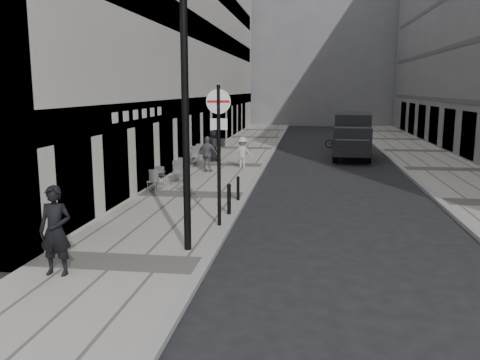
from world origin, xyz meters
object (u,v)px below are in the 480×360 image
object	(u,v)px
sign_post	(219,137)
panel_van	(353,134)
walking_man	(55,231)
lamppost	(185,94)
cyclist	(337,138)

from	to	relation	value
sign_post	panel_van	size ratio (longest dim) A/B	0.72
walking_man	sign_post	bearing A→B (deg)	57.46
walking_man	sign_post	size ratio (longest dim) A/B	0.48
walking_man	lamppost	distance (m)	4.21
lamppost	panel_van	bearing A→B (deg)	73.59
sign_post	walking_man	bearing A→B (deg)	-127.61
walking_man	panel_van	size ratio (longest dim) A/B	0.34
lamppost	panel_van	world-z (taller)	lamppost
walking_man	cyclist	xyz separation A→B (m)	(7.17, 25.62, -0.40)
walking_man	cyclist	distance (m)	26.61
panel_van	sign_post	bearing A→B (deg)	-102.89
panel_van	cyclist	size ratio (longest dim) A/B	3.21
walking_man	lamppost	size ratio (longest dim) A/B	0.28
sign_post	cyclist	bearing A→B (deg)	72.50
lamppost	cyclist	size ratio (longest dim) A/B	3.89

